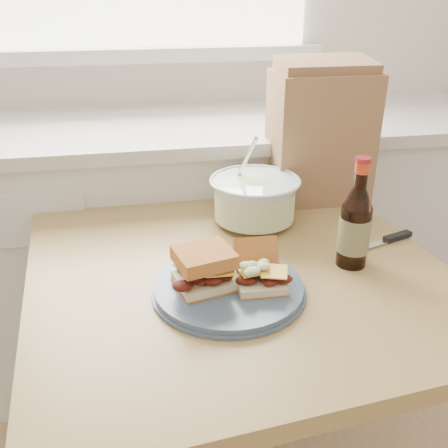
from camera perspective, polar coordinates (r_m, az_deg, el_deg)
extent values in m
cube|color=silver|center=(1.90, -7.16, -2.99)|extent=(2.40, 0.60, 0.90)
cube|color=silver|center=(1.73, -8.02, 10.84)|extent=(2.50, 0.64, 0.04)
cube|color=#A7854F|center=(1.17, 1.39, -5.48)|extent=(1.01, 1.01, 0.04)
cube|color=#A7854F|center=(1.69, -17.03, -11.60)|extent=(0.07, 0.07, 0.73)
cube|color=#A7854F|center=(1.83, 9.72, -7.47)|extent=(0.07, 0.07, 0.73)
cylinder|color=#42546B|center=(1.05, 0.55, -7.33)|extent=(0.31, 0.31, 0.02)
cube|color=beige|center=(1.04, -2.24, -6.55)|extent=(0.13, 0.13, 0.02)
cube|color=yellow|center=(1.02, -2.28, -4.89)|extent=(0.08, 0.08, 0.00)
cube|color=#BD7732|center=(1.01, -2.30, -3.80)|extent=(0.13, 0.13, 0.03)
cube|color=beige|center=(1.03, 4.20, -6.72)|extent=(0.10, 0.09, 0.02)
cube|color=yellow|center=(1.02, 4.25, -5.27)|extent=(0.06, 0.06, 0.00)
cube|color=#BD7732|center=(1.07, 3.66, -3.73)|extent=(0.10, 0.07, 0.08)
cone|color=silver|center=(1.33, 3.51, 2.57)|extent=(0.23, 0.23, 0.12)
cylinder|color=white|center=(1.33, 3.50, 2.35)|extent=(0.21, 0.21, 0.08)
torus|color=silver|center=(1.31, 3.58, 5.01)|extent=(0.24, 0.24, 0.01)
cylinder|color=silver|center=(1.32, 2.33, 7.02)|extent=(0.06, 0.09, 0.16)
cylinder|color=black|center=(1.16, 14.60, -1.35)|extent=(0.07, 0.07, 0.14)
cone|color=black|center=(1.12, 15.13, 2.92)|extent=(0.07, 0.07, 0.04)
cylinder|color=black|center=(1.10, 15.44, 5.42)|extent=(0.03, 0.03, 0.06)
cylinder|color=red|center=(1.10, 15.54, 6.26)|extent=(0.03, 0.03, 0.02)
cylinder|color=maroon|center=(1.09, 15.65, 7.13)|extent=(0.03, 0.03, 0.01)
cylinder|color=#2C371B|center=(1.16, 14.63, -1.11)|extent=(0.07, 0.07, 0.08)
cube|color=silver|center=(1.27, 16.30, -2.44)|extent=(0.14, 0.06, 0.00)
cube|color=black|center=(1.34, 19.22, -1.36)|extent=(0.08, 0.04, 0.01)
cube|color=#976F49|center=(1.49, 10.91, 9.70)|extent=(0.28, 0.19, 0.37)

